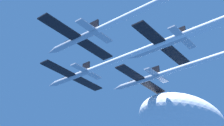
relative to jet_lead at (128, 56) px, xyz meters
The scene contains 4 objects.
jet_lead is the anchor object (origin of this frame).
jet_left_wing 17.99m from the jet_lead, 131.91° to the right, with size 20.81×66.16×3.45m.
jet_right_wing 19.53m from the jet_lead, 46.76° to the right, with size 20.81×68.12×3.45m.
cloud_wispy 39.22m from the jet_lead, ahead, with size 41.19×22.65×14.42m, color white.
Camera 1 is at (-51.86, -53.18, -37.15)m, focal length 49.49 mm.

